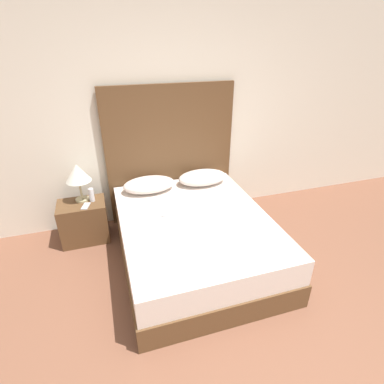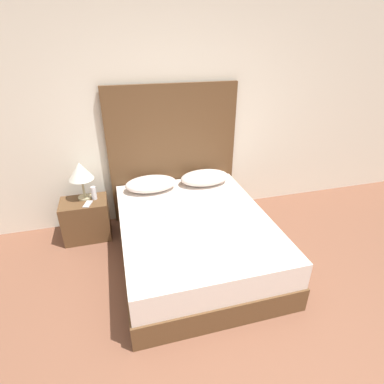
% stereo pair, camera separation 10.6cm
% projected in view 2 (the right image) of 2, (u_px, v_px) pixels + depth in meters
% --- Properties ---
extents(wall_back, '(10.00, 0.06, 2.70)m').
position_uv_depth(wall_back, '(172.00, 114.00, 3.64)').
color(wall_back, silver).
rests_on(wall_back, ground_plane).
extents(bed, '(1.54, 1.94, 0.52)m').
position_uv_depth(bed, '(194.00, 238.00, 3.23)').
color(bed, brown).
rests_on(bed, ground_plane).
extents(headboard, '(1.61, 0.05, 1.72)m').
position_uv_depth(headboard, '(174.00, 154.00, 3.80)').
color(headboard, brown).
rests_on(headboard, ground_plane).
extents(pillow_left, '(0.62, 0.37, 0.17)m').
position_uv_depth(pillow_left, '(151.00, 184.00, 3.62)').
color(pillow_left, silver).
rests_on(pillow_left, bed).
extents(pillow_right, '(0.62, 0.37, 0.17)m').
position_uv_depth(pillow_right, '(205.00, 178.00, 3.78)').
color(pillow_right, silver).
rests_on(pillow_right, bed).
extents(phone_on_bed, '(0.14, 0.16, 0.01)m').
position_uv_depth(phone_on_bed, '(166.00, 213.00, 3.18)').
color(phone_on_bed, '#B7B7BC').
rests_on(phone_on_bed, bed).
extents(nightstand, '(0.53, 0.37, 0.49)m').
position_uv_depth(nightstand, '(86.00, 219.00, 3.59)').
color(nightstand, brown).
rests_on(nightstand, ground_plane).
extents(table_lamp, '(0.28, 0.28, 0.45)m').
position_uv_depth(table_lamp, '(80.00, 172.00, 3.38)').
color(table_lamp, tan).
rests_on(table_lamp, nightstand).
extents(phone_on_nightstand, '(0.11, 0.16, 0.01)m').
position_uv_depth(phone_on_nightstand, '(88.00, 204.00, 3.40)').
color(phone_on_nightstand, '#B7B7BC').
rests_on(phone_on_nightstand, nightstand).
extents(toiletry_bottle, '(0.06, 0.06, 0.16)m').
position_uv_depth(toiletry_bottle, '(94.00, 193.00, 3.48)').
color(toiletry_bottle, silver).
rests_on(toiletry_bottle, nightstand).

